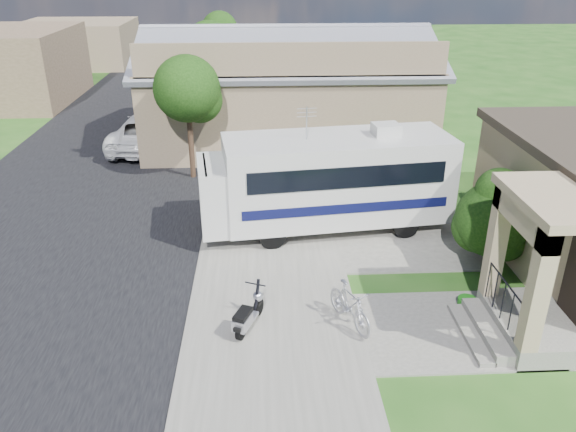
{
  "coord_description": "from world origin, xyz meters",
  "views": [
    {
      "loc": [
        -1.18,
        -11.23,
        7.7
      ],
      "look_at": [
        -0.5,
        2.5,
        1.3
      ],
      "focal_mm": 35.0,
      "sensor_mm": 36.0,
      "label": 1
    }
  ],
  "objects_px": {
    "shrub": "(496,216)",
    "bicycle": "(350,308)",
    "motorhome": "(328,179)",
    "pickup_truck": "(149,131)",
    "garden_hose": "(467,303)",
    "scooter": "(248,315)",
    "van": "(170,90)"
  },
  "relations": [
    {
      "from": "pickup_truck",
      "to": "van",
      "type": "xyz_separation_m",
      "value": [
        -0.15,
        7.69,
        0.12
      ]
    },
    {
      "from": "shrub",
      "to": "van",
      "type": "height_order",
      "value": "shrub"
    },
    {
      "from": "motorhome",
      "to": "bicycle",
      "type": "height_order",
      "value": "motorhome"
    },
    {
      "from": "pickup_truck",
      "to": "garden_hose",
      "type": "relative_size",
      "value": 12.19
    },
    {
      "from": "bicycle",
      "to": "van",
      "type": "distance_m",
      "value": 22.36
    },
    {
      "from": "scooter",
      "to": "bicycle",
      "type": "height_order",
      "value": "bicycle"
    },
    {
      "from": "shrub",
      "to": "bicycle",
      "type": "height_order",
      "value": "shrub"
    },
    {
      "from": "shrub",
      "to": "van",
      "type": "xyz_separation_m",
      "value": [
        -11.24,
        18.49,
        -0.54
      ]
    },
    {
      "from": "garden_hose",
      "to": "pickup_truck",
      "type": "bearing_deg",
      "value": 127.04
    },
    {
      "from": "garden_hose",
      "to": "shrub",
      "type": "bearing_deg",
      "value": 57.68
    },
    {
      "from": "scooter",
      "to": "motorhome",
      "type": "bearing_deg",
      "value": 88.17
    },
    {
      "from": "scooter",
      "to": "pickup_truck",
      "type": "relative_size",
      "value": 0.25
    },
    {
      "from": "bicycle",
      "to": "garden_hose",
      "type": "xyz_separation_m",
      "value": [
        2.96,
        0.65,
        -0.41
      ]
    },
    {
      "from": "scooter",
      "to": "van",
      "type": "xyz_separation_m",
      "value": [
        -4.65,
        21.3,
        0.45
      ]
    },
    {
      "from": "bicycle",
      "to": "pickup_truck",
      "type": "bearing_deg",
      "value": 93.07
    },
    {
      "from": "garden_hose",
      "to": "van",
      "type": "bearing_deg",
      "value": 115.66
    },
    {
      "from": "van",
      "to": "garden_hose",
      "type": "relative_size",
      "value": 13.59
    },
    {
      "from": "shrub",
      "to": "scooter",
      "type": "bearing_deg",
      "value": -156.84
    },
    {
      "from": "bicycle",
      "to": "van",
      "type": "height_order",
      "value": "van"
    },
    {
      "from": "motorhome",
      "to": "bicycle",
      "type": "xyz_separation_m",
      "value": [
        -0.05,
        -5.09,
        -1.13
      ]
    },
    {
      "from": "shrub",
      "to": "pickup_truck",
      "type": "relative_size",
      "value": 0.51
    },
    {
      "from": "motorhome",
      "to": "bicycle",
      "type": "bearing_deg",
      "value": -97.86
    },
    {
      "from": "motorhome",
      "to": "pickup_truck",
      "type": "xyz_separation_m",
      "value": [
        -6.84,
        8.47,
        -0.89
      ]
    },
    {
      "from": "motorhome",
      "to": "scooter",
      "type": "relative_size",
      "value": 5.65
    },
    {
      "from": "bicycle",
      "to": "garden_hose",
      "type": "bearing_deg",
      "value": -11.08
    },
    {
      "from": "pickup_truck",
      "to": "motorhome",
      "type": "bearing_deg",
      "value": 135.08
    },
    {
      "from": "scooter",
      "to": "pickup_truck",
      "type": "bearing_deg",
      "value": 130.92
    },
    {
      "from": "scooter",
      "to": "van",
      "type": "distance_m",
      "value": 21.81
    },
    {
      "from": "motorhome",
      "to": "garden_hose",
      "type": "relative_size",
      "value": 17.31
    },
    {
      "from": "bicycle",
      "to": "pickup_truck",
      "type": "distance_m",
      "value": 15.17
    },
    {
      "from": "shrub",
      "to": "bicycle",
      "type": "xyz_separation_m",
      "value": [
        -4.29,
        -2.77,
        -0.91
      ]
    },
    {
      "from": "shrub",
      "to": "garden_hose",
      "type": "bearing_deg",
      "value": -122.32
    }
  ]
}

